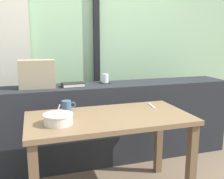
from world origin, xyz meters
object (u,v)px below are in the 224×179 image
juice_glass (105,79)px  throw_pillow (37,74)px  fork_utensil (152,106)px  ceramic_mug (67,106)px  coaster_square (105,83)px  closed_book (73,85)px  breakfast_table (109,129)px  soup_bowl (58,119)px

juice_glass → throw_pillow: (-0.67, -0.07, 0.08)m
juice_glass → throw_pillow: bearing=-174.1°
fork_utensil → ceramic_mug: ceramic_mug is taller
coaster_square → closed_book: bearing=-167.5°
juice_glass → ceramic_mug: size_ratio=0.80×
breakfast_table → fork_utensil: (0.43, 0.17, 0.11)m
soup_bowl → fork_utensil: soup_bowl is taller
ceramic_mug → throw_pillow: bearing=114.8°
breakfast_table → throw_pillow: 0.90m
coaster_square → ceramic_mug: coaster_square is taller
ceramic_mug → fork_utensil: bearing=-4.5°
coaster_square → breakfast_table: bearing=-103.5°
throw_pillow → breakfast_table: bearing=-53.5°
juice_glass → fork_utensil: bearing=-66.0°
closed_book → soup_bowl: closed_book is taller
soup_bowl → ceramic_mug: size_ratio=1.79×
fork_utensil → throw_pillow: bearing=159.0°
breakfast_table → fork_utensil: 0.47m
breakfast_table → juice_glass: juice_glass is taller
coaster_square → juice_glass: size_ratio=1.11×
breakfast_table → fork_utensil: bearing=21.2°
breakfast_table → coaster_square: coaster_square is taller
juice_glass → closed_book: bearing=-167.5°
coaster_square → ceramic_mug: (-0.46, -0.51, -0.08)m
coaster_square → juice_glass: bearing=-90.0°
fork_utensil → coaster_square: bearing=121.5°
closed_book → throw_pillow: 0.34m
coaster_square → soup_bowl: bearing=-124.7°
breakfast_table → ceramic_mug: 0.39m
throw_pillow → soup_bowl: (0.11, -0.74, -0.21)m
coaster_square → soup_bowl: (-0.56, -0.81, -0.08)m
juice_glass → throw_pillow: size_ratio=0.28×
soup_bowl → fork_utensil: size_ratio=1.19×
throw_pillow → soup_bowl: bearing=-81.7°
closed_book → soup_bowl: size_ratio=1.07×
breakfast_table → juice_glass: size_ratio=13.51×
fork_utensil → ceramic_mug: (-0.71, 0.06, 0.04)m
breakfast_table → ceramic_mug: ceramic_mug is taller
coaster_square → throw_pillow: 0.68m
fork_utensil → juice_glass: bearing=121.5°
fork_utensil → soup_bowl: bearing=-156.0°
breakfast_table → coaster_square: bearing=76.5°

